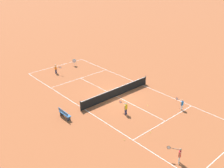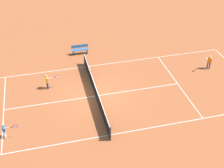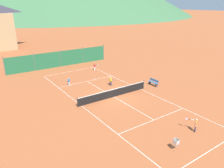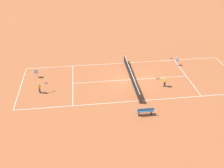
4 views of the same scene
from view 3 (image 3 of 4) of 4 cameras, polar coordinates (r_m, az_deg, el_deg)
The scene contains 14 objects.
ground_plane at distance 24.94m, azimuth 0.45°, elevation -3.37°, with size 600.00×600.00×0.00m, color #A8542D.
court_line_markings at distance 24.94m, azimuth 0.45°, elevation -3.36°, with size 8.25×23.85×0.01m.
tennis_net at distance 24.74m, azimuth 0.46°, elevation -2.31°, with size 9.18×0.08×1.06m.
windscreen_fence_far at distance 37.62m, azimuth -13.38°, elevation 6.40°, with size 17.28×0.08×2.90m.
player_near_baseline at distance 28.10m, azimuth -0.31°, elevation 0.97°, with size 0.41×1.03×1.21m.
player_near_service at distance 28.48m, azimuth -11.22°, elevation 0.70°, with size 0.37×0.94×1.09m.
player_far_service at distance 19.50m, azimuth 20.92°, elevation -9.74°, with size 0.51×1.01×1.20m.
player_far_baseline at distance 34.70m, azimuth -4.53°, elevation 4.73°, with size 0.51×1.04×1.24m.
tennis_ball_by_net_right at distance 31.33m, azimuth -3.14°, elevation 1.72°, with size 0.07×0.07×0.07m, color #CCE033.
tennis_ball_alley_left at distance 26.15m, azimuth 3.04°, elevation -2.16°, with size 0.07×0.07×0.07m, color #CCE033.
tennis_ball_mid_court at distance 31.96m, azimuth 1.02°, elevation 2.13°, with size 0.07×0.07×0.07m, color #CCE033.
tennis_ball_by_net_left at distance 27.26m, azimuth -5.43°, elevation -1.26°, with size 0.07×0.07×0.07m, color #CCE033.
ball_hopper at distance 16.86m, azimuth 16.38°, elevation -14.41°, with size 0.36×0.36×0.89m.
courtside_bench at distance 28.70m, azimuth 10.77°, elevation 0.48°, with size 0.36×1.50×0.84m.
Camera 3 is at (-13.19, -18.63, 10.05)m, focal length 35.00 mm.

